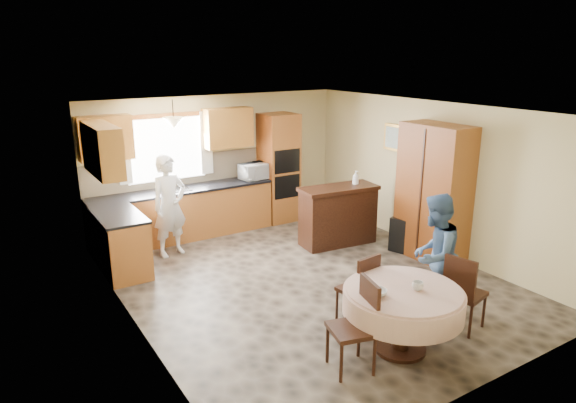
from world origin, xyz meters
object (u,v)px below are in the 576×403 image
(oven_tower, at_px, (279,168))
(dining_table, at_px, (403,303))
(chair_left, at_px, (359,321))
(chair_back, at_px, (362,286))
(person_sink, at_px, (170,206))
(sideboard, at_px, (338,217))
(person_dining, at_px, (434,256))
(cupboard, at_px, (433,193))
(chair_right, at_px, (462,289))

(oven_tower, distance_m, dining_table, 4.95)
(chair_left, relative_size, chair_back, 1.09)
(person_sink, bearing_deg, sideboard, -35.11)
(chair_back, relative_size, person_dining, 0.57)
(sideboard, relative_size, dining_table, 1.02)
(cupboard, relative_size, chair_left, 2.18)
(person_sink, bearing_deg, cupboard, -46.77)
(sideboard, height_order, person_sink, person_sink)
(sideboard, bearing_deg, chair_left, -118.18)
(sideboard, distance_m, person_dining, 2.70)
(dining_table, height_order, chair_right, chair_right)
(cupboard, height_order, chair_right, cupboard)
(cupboard, height_order, chair_back, cupboard)
(sideboard, height_order, person_dining, person_dining)
(dining_table, distance_m, person_dining, 1.04)
(oven_tower, distance_m, chair_back, 4.29)
(dining_table, bearing_deg, chair_right, -3.59)
(oven_tower, height_order, person_dining, oven_tower)
(cupboard, distance_m, person_dining, 1.98)
(sideboard, xyz_separation_m, chair_back, (-1.44, -2.35, 0.02))
(oven_tower, relative_size, sideboard, 1.56)
(oven_tower, bearing_deg, sideboard, -84.33)
(oven_tower, relative_size, chair_right, 2.19)
(chair_left, xyz_separation_m, person_sink, (-0.55, 4.13, 0.29))
(sideboard, relative_size, chair_left, 1.36)
(oven_tower, bearing_deg, person_dining, -94.62)
(dining_table, relative_size, person_dining, 0.83)
(dining_table, bearing_deg, cupboard, 36.95)
(sideboard, relative_size, chair_back, 1.48)
(oven_tower, height_order, cupboard, cupboard)
(person_sink, height_order, person_dining, person_sink)
(sideboard, xyz_separation_m, dining_table, (-1.45, -3.06, 0.10))
(oven_tower, height_order, dining_table, oven_tower)
(cupboard, distance_m, chair_left, 3.51)
(oven_tower, relative_size, chair_left, 2.12)
(chair_back, bearing_deg, chair_left, 41.27)
(cupboard, bearing_deg, sideboard, 124.90)
(oven_tower, relative_size, cupboard, 0.97)
(oven_tower, distance_m, chair_right, 4.86)
(oven_tower, bearing_deg, chair_back, -107.44)
(sideboard, bearing_deg, person_dining, -95.13)
(cupboard, relative_size, person_dining, 1.37)
(dining_table, distance_m, chair_back, 0.71)
(person_dining, bearing_deg, dining_table, 3.29)
(chair_left, bearing_deg, dining_table, 104.52)
(chair_back, distance_m, person_sink, 3.64)
(chair_left, xyz_separation_m, person_dining, (1.56, 0.43, 0.24))
(person_dining, bearing_deg, person_sink, -81.50)
(person_dining, bearing_deg, cupboard, -157.86)
(chair_back, xyz_separation_m, chair_right, (0.91, -0.76, 0.03))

